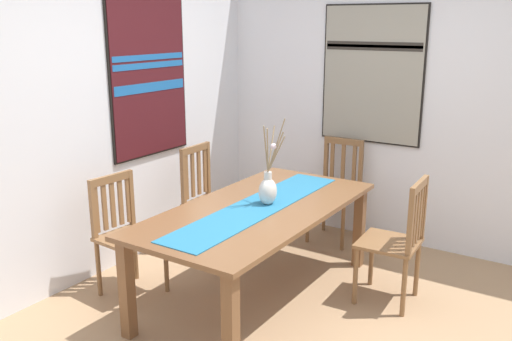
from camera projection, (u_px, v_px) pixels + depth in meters
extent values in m
cube|color=#A37F5B|center=(302.00, 324.00, 3.85)|extent=(6.40, 6.40, 0.03)
cube|color=silver|center=(106.00, 109.00, 4.47)|extent=(6.40, 0.12, 2.70)
cube|color=silver|center=(403.00, 100.00, 4.99)|extent=(0.12, 6.40, 2.70)
cube|color=brown|center=(258.00, 209.00, 4.02)|extent=(2.03, 1.00, 0.03)
cube|color=brown|center=(231.00, 327.00, 3.14)|extent=(0.08, 0.08, 0.69)
cube|color=brown|center=(359.00, 228.00, 4.65)|extent=(0.08, 0.08, 0.69)
cube|color=brown|center=(127.00, 289.00, 3.58)|extent=(0.08, 0.08, 0.69)
cube|color=brown|center=(275.00, 210.00, 5.10)|extent=(0.08, 0.08, 0.69)
cube|color=#236B93|center=(258.00, 206.00, 4.02)|extent=(1.87, 0.36, 0.01)
ellipsoid|color=silver|center=(268.00, 191.00, 4.04)|extent=(0.15, 0.13, 0.20)
cylinder|color=silver|center=(268.00, 176.00, 4.01)|extent=(0.06, 0.06, 0.06)
cylinder|color=#997F5B|center=(276.00, 146.00, 3.91)|extent=(0.01, 0.15, 0.41)
cylinder|color=#997F5B|center=(276.00, 155.00, 3.93)|extent=(0.01, 0.14, 0.28)
cylinder|color=#997F5B|center=(271.00, 149.00, 4.01)|extent=(0.13, 0.03, 0.33)
cylinder|color=#997F5B|center=(275.00, 152.00, 3.97)|extent=(0.08, 0.09, 0.30)
cylinder|color=#997F5B|center=(268.00, 151.00, 3.91)|extent=(0.10, 0.06, 0.35)
cylinder|color=#997F5B|center=(266.00, 149.00, 3.92)|extent=(0.09, 0.02, 0.36)
sphere|color=silver|center=(274.00, 146.00, 3.92)|extent=(0.04, 0.04, 0.04)
cube|color=brown|center=(131.00, 238.00, 4.13)|extent=(0.45, 0.45, 0.03)
cylinder|color=brown|center=(166.00, 265.00, 4.23)|extent=(0.04, 0.04, 0.45)
cylinder|color=brown|center=(129.00, 281.00, 3.95)|extent=(0.04, 0.04, 0.45)
cylinder|color=brown|center=(135.00, 253.00, 4.44)|extent=(0.04, 0.04, 0.45)
cylinder|color=brown|center=(98.00, 268.00, 4.16)|extent=(0.04, 0.04, 0.45)
cube|color=brown|center=(131.00, 197.00, 4.32)|extent=(0.04, 0.04, 0.45)
cube|color=brown|center=(93.00, 209.00, 4.05)|extent=(0.04, 0.04, 0.45)
cube|color=brown|center=(111.00, 179.00, 4.13)|extent=(0.38, 0.06, 0.06)
cube|color=brown|center=(128.00, 200.00, 4.30)|extent=(0.04, 0.02, 0.36)
cube|color=brown|center=(121.00, 202.00, 4.25)|extent=(0.04, 0.02, 0.36)
cube|color=brown|center=(113.00, 205.00, 4.19)|extent=(0.04, 0.02, 0.36)
cube|color=brown|center=(105.00, 208.00, 4.13)|extent=(0.04, 0.02, 0.36)
cube|color=brown|center=(96.00, 210.00, 4.07)|extent=(0.04, 0.02, 0.36)
cube|color=brown|center=(334.00, 194.00, 5.19)|extent=(0.43, 0.43, 0.03)
cylinder|color=brown|center=(343.00, 227.00, 5.01)|extent=(0.04, 0.04, 0.45)
cylinder|color=brown|center=(308.00, 220.00, 5.19)|extent=(0.04, 0.04, 0.45)
cylinder|color=brown|center=(358.00, 216.00, 5.30)|extent=(0.04, 0.04, 0.45)
cylinder|color=brown|center=(324.00, 209.00, 5.49)|extent=(0.04, 0.04, 0.45)
cube|color=brown|center=(361.00, 166.00, 5.18)|extent=(0.04, 0.04, 0.49)
cube|color=brown|center=(326.00, 161.00, 5.37)|extent=(0.04, 0.04, 0.49)
cube|color=brown|center=(344.00, 141.00, 5.22)|extent=(0.04, 0.38, 0.06)
cube|color=brown|center=(354.00, 166.00, 5.22)|extent=(0.02, 0.04, 0.40)
cube|color=brown|center=(343.00, 165.00, 5.28)|extent=(0.02, 0.04, 0.40)
cube|color=brown|center=(332.00, 163.00, 5.33)|extent=(0.02, 0.04, 0.40)
cube|color=brown|center=(389.00, 243.00, 4.04)|extent=(0.44, 0.44, 0.03)
cylinder|color=brown|center=(355.00, 276.00, 4.04)|extent=(0.04, 0.04, 0.45)
cylinder|color=brown|center=(371.00, 258.00, 4.34)|extent=(0.04, 0.04, 0.45)
cylinder|color=brown|center=(404.00, 287.00, 3.86)|extent=(0.04, 0.04, 0.45)
cylinder|color=brown|center=(417.00, 268.00, 4.16)|extent=(0.04, 0.04, 0.45)
cube|color=brown|center=(410.00, 222.00, 3.73)|extent=(0.04, 0.04, 0.49)
cube|color=brown|center=(424.00, 207.00, 4.03)|extent=(0.04, 0.04, 0.49)
cube|color=brown|center=(420.00, 185.00, 3.82)|extent=(0.38, 0.05, 0.06)
cube|color=brown|center=(411.00, 223.00, 3.76)|extent=(0.04, 0.02, 0.40)
cube|color=brown|center=(414.00, 220.00, 3.82)|extent=(0.04, 0.02, 0.40)
cube|color=brown|center=(417.00, 216.00, 3.88)|extent=(0.04, 0.02, 0.40)
cube|color=brown|center=(420.00, 213.00, 3.95)|extent=(0.04, 0.02, 0.40)
cube|color=brown|center=(422.00, 210.00, 4.01)|extent=(0.04, 0.02, 0.40)
cube|color=brown|center=(213.00, 203.00, 4.92)|extent=(0.43, 0.43, 0.03)
cylinder|color=brown|center=(241.00, 226.00, 5.04)|extent=(0.04, 0.04, 0.45)
cylinder|color=brown|center=(219.00, 238.00, 4.74)|extent=(0.04, 0.04, 0.45)
cylinder|color=brown|center=(210.00, 219.00, 5.22)|extent=(0.04, 0.04, 0.45)
cylinder|color=brown|center=(186.00, 230.00, 4.93)|extent=(0.04, 0.04, 0.45)
cube|color=brown|center=(208.00, 168.00, 5.10)|extent=(0.04, 0.04, 0.50)
cube|color=brown|center=(183.00, 177.00, 4.80)|extent=(0.04, 0.04, 0.50)
cube|color=brown|center=(195.00, 149.00, 4.89)|extent=(0.38, 0.04, 0.06)
cube|color=brown|center=(205.00, 171.00, 5.06)|extent=(0.04, 0.02, 0.41)
cube|color=brown|center=(199.00, 173.00, 4.99)|extent=(0.04, 0.02, 0.41)
cube|color=brown|center=(193.00, 175.00, 4.91)|extent=(0.04, 0.02, 0.41)
cube|color=brown|center=(186.00, 177.00, 4.84)|extent=(0.04, 0.02, 0.41)
cube|color=black|center=(148.00, 78.00, 4.74)|extent=(0.91, 0.04, 1.36)
cube|color=#471419|center=(150.00, 78.00, 4.73)|extent=(0.88, 0.01, 1.33)
cube|color=#1E60A8|center=(149.00, 57.00, 4.68)|extent=(0.85, 0.00, 0.05)
cube|color=#1E60A8|center=(151.00, 87.00, 4.75)|extent=(0.85, 0.00, 0.08)
cube|color=#1E60A8|center=(150.00, 65.00, 4.70)|extent=(0.85, 0.00, 0.05)
cube|color=black|center=(372.00, 75.00, 5.04)|extent=(0.04, 0.97, 1.26)
cube|color=gray|center=(372.00, 75.00, 5.02)|extent=(0.01, 0.94, 1.23)
cube|color=#2D2823|center=(373.00, 48.00, 4.95)|extent=(0.00, 0.91, 0.05)
cube|color=#2D2823|center=(373.00, 45.00, 4.94)|extent=(0.00, 0.91, 0.05)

